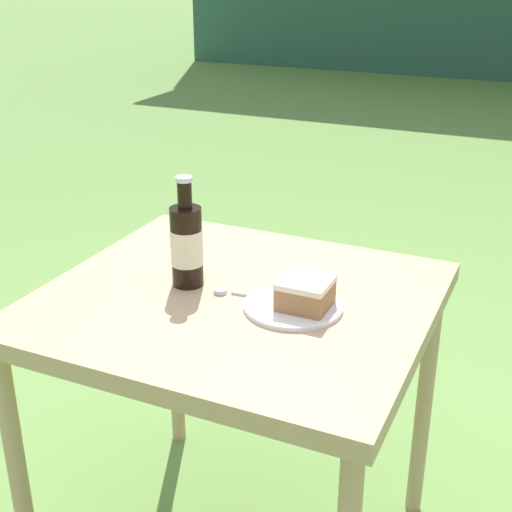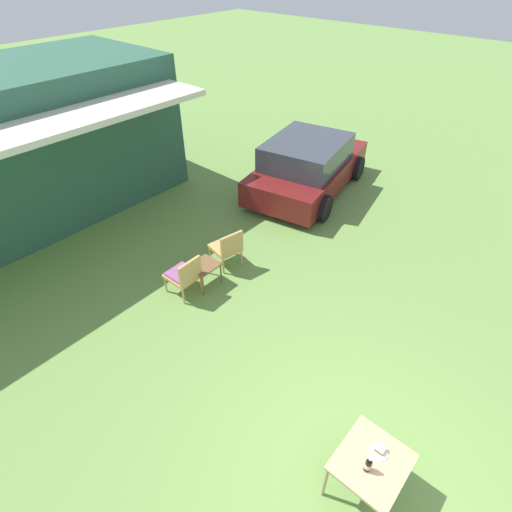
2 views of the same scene
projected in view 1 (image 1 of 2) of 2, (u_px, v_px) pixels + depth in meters
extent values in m
cube|color=tan|center=(236.00, 303.00, 1.51)|extent=(0.80, 0.73, 0.04)
cylinder|color=tan|center=(19.00, 483.00, 1.51)|extent=(0.04, 0.04, 0.67)
cylinder|color=tan|center=(174.00, 343.00, 2.05)|extent=(0.04, 0.04, 0.67)
cylinder|color=tan|center=(424.00, 403.00, 1.78)|extent=(0.04, 0.04, 0.67)
cylinder|color=white|center=(293.00, 306.00, 1.44)|extent=(0.20, 0.20, 0.01)
cube|color=#9E6B42|center=(305.00, 296.00, 1.42)|extent=(0.10, 0.10, 0.05)
cube|color=silver|center=(306.00, 282.00, 1.41)|extent=(0.10, 0.10, 0.01)
cylinder|color=black|center=(187.00, 247.00, 1.51)|extent=(0.07, 0.07, 0.17)
cylinder|color=black|center=(185.00, 195.00, 1.47)|extent=(0.03, 0.03, 0.06)
cylinder|color=silver|center=(184.00, 179.00, 1.45)|extent=(0.04, 0.04, 0.01)
cylinder|color=beige|center=(187.00, 247.00, 1.51)|extent=(0.07, 0.07, 0.08)
cube|color=silver|center=(269.00, 298.00, 1.48)|extent=(0.16, 0.03, 0.01)
cylinder|color=silver|center=(220.00, 291.00, 1.50)|extent=(0.03, 0.03, 0.01)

